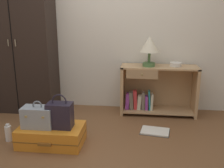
% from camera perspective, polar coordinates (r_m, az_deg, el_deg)
% --- Properties ---
extents(ground_plane, '(9.00, 9.00, 0.00)m').
position_cam_1_polar(ground_plane, '(2.77, -4.30, -15.22)').
color(ground_plane, brown).
extents(back_wall, '(6.40, 0.10, 2.60)m').
position_cam_1_polar(back_wall, '(3.87, -0.45, 13.78)').
color(back_wall, silver).
rests_on(back_wall, ground_plane).
extents(wardrobe, '(0.96, 0.47, 2.04)m').
position_cam_1_polar(wardrobe, '(3.96, -19.52, 8.86)').
color(wardrobe, black).
rests_on(wardrobe, ground_plane).
extents(bookshelf, '(1.05, 0.38, 0.69)m').
position_cam_1_polar(bookshelf, '(3.76, 9.33, -1.33)').
color(bookshelf, tan).
rests_on(bookshelf, ground_plane).
extents(table_lamp, '(0.27, 0.27, 0.41)m').
position_cam_1_polar(table_lamp, '(3.58, 8.21, 8.23)').
color(table_lamp, '#4C7542').
rests_on(table_lamp, bookshelf).
extents(bowl, '(0.16, 0.16, 0.05)m').
position_cam_1_polar(bowl, '(3.69, 13.74, 4.19)').
color(bowl, silver).
rests_on(bowl, bookshelf).
extents(suitcase_large, '(0.70, 0.44, 0.21)m').
position_cam_1_polar(suitcase_large, '(3.00, -13.06, -10.80)').
color(suitcase_large, orange).
rests_on(suitcase_large, ground_plane).
extents(train_case, '(0.33, 0.20, 0.30)m').
position_cam_1_polar(train_case, '(2.93, -15.83, -6.92)').
color(train_case, '#8E99A3').
rests_on(train_case, suitcase_large).
extents(handbag, '(0.27, 0.17, 0.37)m').
position_cam_1_polar(handbag, '(2.86, -11.31, -6.66)').
color(handbag, '#231E2D').
rests_on(handbag, suitcase_large).
extents(bottle, '(0.07, 0.07, 0.20)m').
position_cam_1_polar(bottle, '(3.22, -21.72, -9.93)').
color(bottle, white).
rests_on(bottle, ground_plane).
extents(open_book_on_floor, '(0.39, 0.30, 0.02)m').
position_cam_1_polar(open_book_on_floor, '(3.28, 9.39, -10.17)').
color(open_book_on_floor, white).
rests_on(open_book_on_floor, ground_plane).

